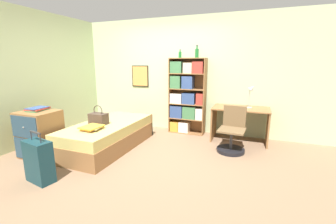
% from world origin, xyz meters
% --- Properties ---
extents(ground_plane, '(14.00, 14.00, 0.00)m').
position_xyz_m(ground_plane, '(0.00, 0.00, 0.00)').
color(ground_plane, '#84664C').
extents(wall_back, '(10.00, 0.09, 2.60)m').
position_xyz_m(wall_back, '(-0.00, 1.66, 1.30)').
color(wall_back, beige).
rests_on(wall_back, ground_plane).
extents(wall_left, '(0.06, 10.00, 2.60)m').
position_xyz_m(wall_left, '(-2.22, 0.00, 1.30)').
color(wall_left, beige).
rests_on(wall_left, ground_plane).
extents(bed, '(0.95, 1.95, 0.49)m').
position_xyz_m(bed, '(-0.67, 0.02, 0.24)').
color(bed, olive).
rests_on(bed, ground_plane).
extents(handbag, '(0.32, 0.20, 0.36)m').
position_xyz_m(handbag, '(-0.76, -0.13, 0.60)').
color(handbag, '#47382D').
rests_on(handbag, bed).
extents(book_stack_on_bed, '(0.33, 0.37, 0.06)m').
position_xyz_m(book_stack_on_bed, '(-0.64, -0.45, 0.52)').
color(book_stack_on_bed, '#7A336B').
rests_on(book_stack_on_bed, bed).
extents(suitcase, '(0.44, 0.28, 0.71)m').
position_xyz_m(suitcase, '(-0.78, -1.38, 0.29)').
color(suitcase, '#143842').
rests_on(suitcase, ground_plane).
extents(dresser, '(0.60, 0.55, 0.79)m').
position_xyz_m(dresser, '(-1.53, -0.73, 0.40)').
color(dresser, olive).
rests_on(dresser, ground_plane).
extents(magazine_pile_on_dresser, '(0.31, 0.37, 0.05)m').
position_xyz_m(magazine_pile_on_dresser, '(-1.58, -0.68, 0.82)').
color(magazine_pile_on_dresser, '#427A4C').
rests_on(magazine_pile_on_dresser, dresser).
extents(bookcase, '(0.81, 0.29, 1.69)m').
position_xyz_m(bookcase, '(0.41, 1.46, 0.85)').
color(bookcase, olive).
rests_on(bookcase, ground_plane).
extents(bottle_green, '(0.07, 0.07, 0.18)m').
position_xyz_m(bottle_green, '(0.26, 1.47, 1.76)').
color(bottle_green, '#1E6B2D').
rests_on(bottle_green, bookcase).
extents(bottle_brown, '(0.08, 0.08, 0.26)m').
position_xyz_m(bottle_brown, '(0.64, 1.48, 1.80)').
color(bottle_brown, '#1E6B2D').
rests_on(bottle_brown, bookcase).
extents(desk, '(1.10, 0.64, 0.70)m').
position_xyz_m(desk, '(1.62, 1.30, 0.49)').
color(desk, olive).
rests_on(desk, ground_plane).
extents(desk_lamp, '(0.18, 0.13, 0.48)m').
position_xyz_m(desk_lamp, '(1.80, 1.34, 1.03)').
color(desk_lamp, '#ADA89E').
rests_on(desk_lamp, desk).
extents(desk_chair, '(0.50, 0.50, 0.82)m').
position_xyz_m(desk_chair, '(1.53, 0.69, 0.25)').
color(desk_chair, black).
rests_on(desk_chair, ground_plane).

